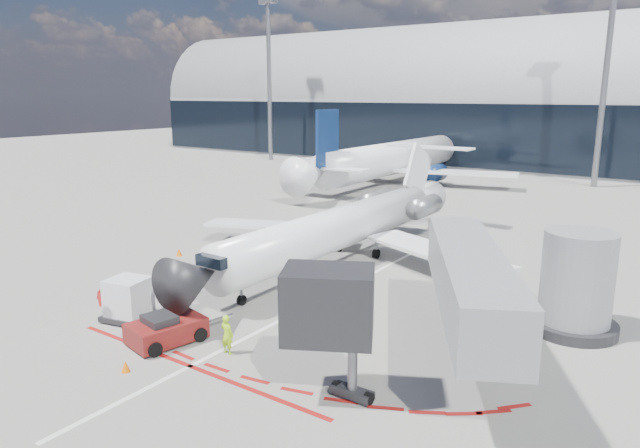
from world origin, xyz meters
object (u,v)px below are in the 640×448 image
Objects in this scene: regional_jet at (347,225)px; uld_container at (129,300)px; ramp_worker at (227,334)px; pushback_tug at (166,330)px.

regional_jet reaches higher than uld_container.
ramp_worker is at bearing -77.22° from regional_jet.
pushback_tug is at bearing -88.75° from regional_jet.
regional_jet is 15.43m from uld_container.
regional_jet is at bearing 103.10° from pushback_tug.
regional_jet reaches higher than pushback_tug.
ramp_worker is at bearing -11.75° from uld_container.
uld_container is at bearing 0.30° from ramp_worker.
ramp_worker reaches higher than pushback_tug.
uld_container reaches higher than ramp_worker.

